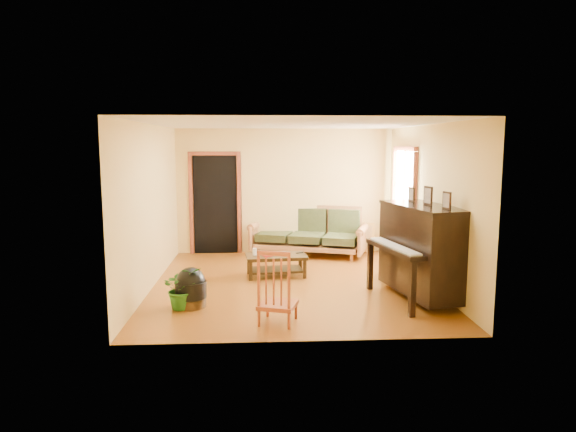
{
  "coord_description": "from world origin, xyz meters",
  "views": [
    {
      "loc": [
        -0.51,
        -8.22,
        2.29
      ],
      "look_at": [
        -0.05,
        0.2,
        1.1
      ],
      "focal_mm": 32.0,
      "sensor_mm": 36.0,
      "label": 1
    }
  ],
  "objects": [
    {
      "name": "footstool",
      "position": [
        -1.5,
        -1.13,
        0.21
      ],
      "size": [
        0.49,
        0.49,
        0.42
      ],
      "primitive_type": "cylinder",
      "rotation": [
        0.0,
        0.0,
        0.11
      ],
      "color": "black",
      "rests_on": "floor"
    },
    {
      "name": "remote",
      "position": [
        0.17,
        0.62,
        0.38
      ],
      "size": [
        0.14,
        0.09,
        0.01
      ],
      "primitive_type": "cube",
      "rotation": [
        0.0,
        0.0,
        0.42
      ],
      "color": "black",
      "rests_on": "coffee_table"
    },
    {
      "name": "doorway",
      "position": [
        -1.45,
        2.48,
        1.02
      ],
      "size": [
        1.08,
        0.16,
        2.05
      ],
      "primitive_type": "cube",
      "color": "black",
      "rests_on": "floor"
    },
    {
      "name": "glass_jar",
      "position": [
        -0.11,
        0.52,
        0.4
      ],
      "size": [
        0.09,
        0.09,
        0.05
      ],
      "primitive_type": "cylinder",
      "rotation": [
        0.0,
        0.0,
        -0.12
      ],
      "color": "silver",
      "rests_on": "coffee_table"
    },
    {
      "name": "floor",
      "position": [
        0.0,
        0.0,
        0.0
      ],
      "size": [
        5.0,
        5.0,
        0.0
      ],
      "primitive_type": "plane",
      "color": "#66340D",
      "rests_on": "ground"
    },
    {
      "name": "coffee_table",
      "position": [
        -0.24,
        0.5,
        0.19
      ],
      "size": [
        1.09,
        0.66,
        0.38
      ],
      "primitive_type": "cube",
      "rotation": [
        0.0,
        0.0,
        0.09
      ],
      "color": "black",
      "rests_on": "floor"
    },
    {
      "name": "sofa",
      "position": [
        0.46,
        2.17,
        0.5
      ],
      "size": [
        2.52,
        1.66,
        1.0
      ],
      "primitive_type": "cube",
      "rotation": [
        0.0,
        0.0,
        -0.32
      ],
      "color": "brown",
      "rests_on": "floor"
    },
    {
      "name": "leaning_frame",
      "position": [
        1.65,
        2.35,
        0.33
      ],
      "size": [
        0.5,
        0.31,
        0.67
      ],
      "primitive_type": "cube",
      "rotation": [
        0.0,
        0.0,
        -0.43
      ],
      "color": "gold",
      "rests_on": "floor"
    },
    {
      "name": "ceramic_crock",
      "position": [
        2.08,
        2.26,
        0.12
      ],
      "size": [
        0.23,
        0.23,
        0.25
      ],
      "primitive_type": "cylinder",
      "rotation": [
        0.0,
        0.0,
        -0.21
      ],
      "color": "#304A92",
      "rests_on": "floor"
    },
    {
      "name": "red_chair",
      "position": [
        -0.29,
        -1.85,
        0.49
      ],
      "size": [
        0.58,
        0.61,
        0.98
      ],
      "primitive_type": "cube",
      "rotation": [
        0.0,
        0.0,
        -0.3
      ],
      "color": "maroon",
      "rests_on": "floor"
    },
    {
      "name": "book",
      "position": [
        -0.47,
        0.38,
        0.39
      ],
      "size": [
        0.2,
        0.23,
        0.02
      ],
      "primitive_type": "imported",
      "rotation": [
        0.0,
        0.0,
        0.34
      ],
      "color": "maroon",
      "rests_on": "coffee_table"
    },
    {
      "name": "window",
      "position": [
        2.21,
        1.3,
        1.5
      ],
      "size": [
        0.12,
        1.36,
        1.46
      ],
      "primitive_type": "cube",
      "color": "white",
      "rests_on": "right_wall"
    },
    {
      "name": "piano",
      "position": [
        1.87,
        -0.95,
        0.7
      ],
      "size": [
        1.24,
        1.75,
        1.41
      ],
      "primitive_type": "cube",
      "rotation": [
        0.0,
        0.0,
        0.21
      ],
      "color": "black",
      "rests_on": "floor"
    },
    {
      "name": "potted_plant",
      "position": [
        -1.61,
        -1.2,
        0.3
      ],
      "size": [
        0.68,
        0.64,
        0.61
      ],
      "primitive_type": "imported",
      "rotation": [
        0.0,
        0.0,
        0.39
      ],
      "color": "#1E5919",
      "rests_on": "floor"
    },
    {
      "name": "armchair",
      "position": [
        1.89,
        0.18,
        0.41
      ],
      "size": [
        0.92,
        0.95,
        0.83
      ],
      "primitive_type": "cube",
      "rotation": [
        0.0,
        0.0,
        -0.18
      ],
      "color": "brown",
      "rests_on": "floor"
    },
    {
      "name": "candle",
      "position": [
        -0.61,
        0.5,
        0.44
      ],
      "size": [
        0.08,
        0.08,
        0.12
      ],
      "primitive_type": "cylinder",
      "rotation": [
        0.0,
        0.0,
        -0.1
      ],
      "color": "white",
      "rests_on": "coffee_table"
    }
  ]
}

